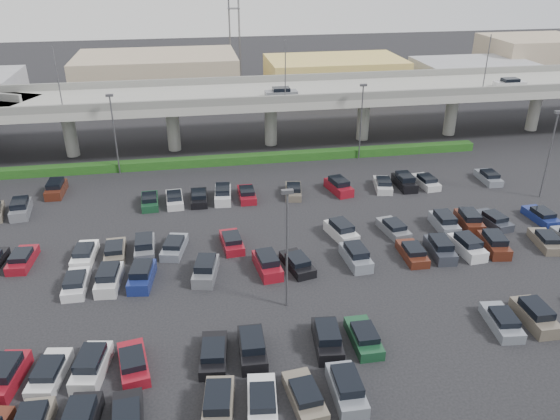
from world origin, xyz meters
name	(u,v)px	position (x,y,z in m)	size (l,w,h in m)	color
ground	(271,256)	(0.00, 0.00, 0.00)	(280.00, 280.00, 0.00)	black
overpass	(234,99)	(-0.22, 31.97, 6.97)	(150.00, 13.00, 15.80)	gray
hedge	(242,159)	(0.00, 25.00, 0.55)	(66.00, 1.60, 1.10)	#113B11
parked_cars	(269,270)	(-0.71, -3.45, 0.63)	(63.09, 41.67, 1.67)	black
light_poles	(223,190)	(-4.13, 2.00, 6.24)	(66.90, 48.38, 10.30)	#4E4E53
distant_buildings	(284,75)	(12.38, 61.81, 3.74)	(138.00, 24.00, 9.00)	gray
comm_tower	(234,5)	(4.00, 74.00, 15.61)	(2.40, 2.40, 30.00)	#4E4E53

